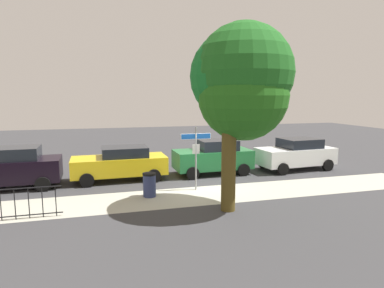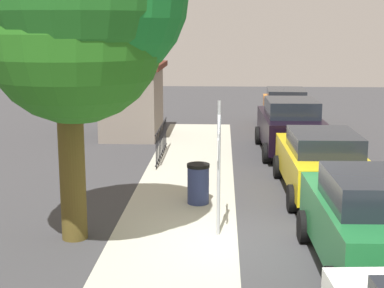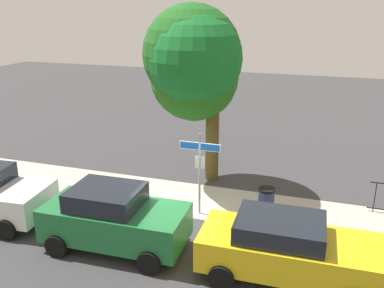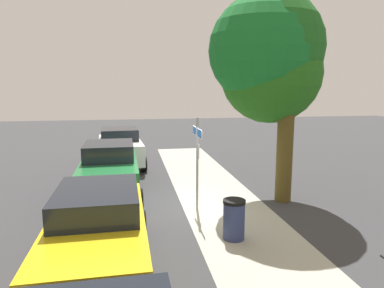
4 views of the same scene
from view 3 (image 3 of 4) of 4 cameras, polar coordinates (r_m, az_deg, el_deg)
The scene contains 7 objects.
ground_plane at distance 13.88m, azimuth -1.36°, elevation -9.89°, with size 60.00×60.00×0.00m, color #38383A.
sidewalk_strip at distance 14.56m, azimuth 7.89°, elevation -8.60°, with size 24.00×2.60×0.00m, color #ADAC9B.
street_sign at distance 13.30m, azimuth 1.06°, elevation -2.33°, with size 1.33×0.07×2.77m.
shade_tree at distance 15.16m, azimuth 0.22°, elevation 11.05°, with size 3.65×3.72×6.69m.
car_green at distance 12.10m, azimuth -10.61°, elevation -9.91°, with size 4.06×2.09×1.81m.
car_yellow at distance 10.98m, azimuth 12.93°, elevation -13.71°, with size 4.52×2.10×1.64m.
trash_bin at distance 13.91m, azimuth 10.08°, elevation -7.82°, with size 0.55×0.55×0.98m.
Camera 3 is at (4.03, -11.49, 6.67)m, focal length 39.03 mm.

